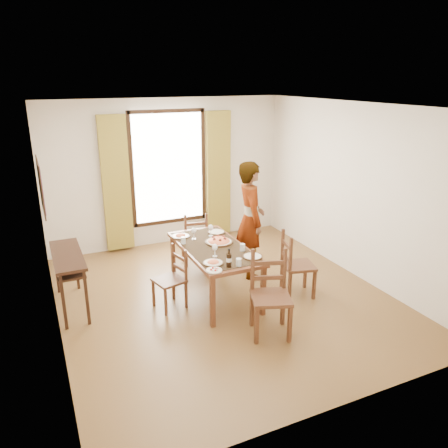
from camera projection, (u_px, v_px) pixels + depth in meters
name	position (u px, v px, depth m)	size (l,w,h in m)	color
ground	(223.00, 297.00, 6.37)	(5.00, 5.00, 0.00)	#513319
room_shell	(219.00, 192.00, 5.98)	(4.60, 5.10, 2.74)	silver
console_table	(68.00, 262.00, 5.87)	(0.38, 1.20, 0.80)	black
dining_table	(214.00, 251.00, 6.22)	(0.85, 1.71, 0.76)	brown
chair_west	(171.00, 280.00, 5.98)	(0.46, 0.46, 0.86)	#522F1B
chair_north	(195.00, 240.00, 7.38)	(0.47, 0.47, 0.93)	#522F1B
chair_south	(270.00, 297.00, 5.34)	(0.60, 0.60, 1.06)	#522F1B
chair_east	(296.00, 266.00, 6.30)	(0.52, 0.52, 0.97)	#522F1B
man	(250.00, 220.00, 6.82)	(0.58, 0.76, 1.85)	gray
plate_sw	(213.00, 262.00, 5.63)	(0.27, 0.27, 0.05)	silver
plate_se	(253.00, 255.00, 5.83)	(0.27, 0.27, 0.05)	silver
plate_nw	(180.00, 235.00, 6.57)	(0.27, 0.27, 0.05)	silver
plate_ne	(216.00, 231.00, 6.74)	(0.27, 0.27, 0.05)	silver
pasta_platter	(219.00, 240.00, 6.32)	(0.40, 0.40, 0.10)	red
caprese_plate	(214.00, 269.00, 5.42)	(0.20, 0.20, 0.04)	silver
wine_glass_a	(215.00, 250.00, 5.83)	(0.08, 0.08, 0.18)	white
wine_glass_b	(211.00, 230.00, 6.58)	(0.08, 0.08, 0.18)	white
wine_glass_c	(194.00, 233.00, 6.45)	(0.08, 0.08, 0.18)	white
tumbler_a	(243.00, 247.00, 6.04)	(0.07, 0.07, 0.10)	silver
tumbler_b	(183.00, 240.00, 6.30)	(0.07, 0.07, 0.10)	silver
tumbler_c	(239.00, 262.00, 5.56)	(0.07, 0.07, 0.10)	silver
wine_bottle	(229.00, 258.00, 5.50)	(0.07, 0.07, 0.25)	black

